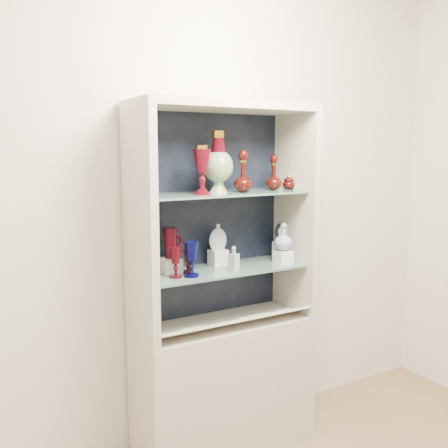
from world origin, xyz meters
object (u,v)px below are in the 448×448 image
cobalt_goblet (191,259)px  ruby_pitcher (170,243)px  ruby_decanter_b (274,171)px  clear_round_decanter (283,237)px  lidded_bowl (289,182)px  flat_flask (218,236)px  clear_square_bottle (234,258)px  pedestal_lamp_left (143,174)px  cameo_medallion (282,232)px  ruby_decanter_a (243,169)px  pedestal_lamp_right (202,170)px  ruby_goblet_tall (176,262)px  enamel_urn (218,162)px  ruby_goblet_small (189,262)px

cobalt_goblet → ruby_pitcher: ruby_pitcher is taller
ruby_decanter_b → clear_round_decanter: bearing=-38.1°
lidded_bowl → flat_flask: lidded_bowl is taller
ruby_decanter_b → clear_square_bottle: (-0.30, -0.05, -0.46)m
pedestal_lamp_left → clear_square_bottle: bearing=-11.2°
pedestal_lamp_left → cameo_medallion: (0.88, 0.02, -0.37)m
ruby_decanter_a → cameo_medallion: 0.53m
ruby_decanter_a → lidded_bowl: ruby_decanter_a is taller
pedestal_lamp_right → flat_flask: 0.44m
ruby_decanter_b → ruby_pitcher: size_ratio=1.32×
ruby_goblet_tall → cobalt_goblet: bearing=-17.8°
ruby_decanter_b → ruby_goblet_tall: size_ratio=1.36×
ruby_pitcher → clear_square_bottle: (0.32, -0.12, -0.10)m
clear_square_bottle → cameo_medallion: 0.43m
enamel_urn → ruby_goblet_small: enamel_urn is taller
flat_flask → ruby_pitcher: bearing=-172.1°
cobalt_goblet → ruby_goblet_small: bearing=74.9°
lidded_bowl → ruby_pitcher: bearing=175.1°
pedestal_lamp_right → ruby_decanter_a: size_ratio=0.98×
ruby_decanter_a → ruby_decanter_b: bearing=10.9°
enamel_urn → lidded_bowl: 0.48m
ruby_decanter_a → ruby_goblet_small: (-0.30, 0.05, -0.49)m
ruby_decanter_b → cameo_medallion: (0.11, 0.06, -0.37)m
ruby_goblet_small → cameo_medallion: (0.65, 0.06, 0.10)m
enamel_urn → clear_round_decanter: (0.41, -0.04, -0.43)m
pedestal_lamp_left → enamel_urn: (0.41, -0.04, 0.05)m
ruby_decanter_a → cobalt_goblet: bearing=-176.6°
cameo_medallion → ruby_goblet_small: bearing=179.4°
cameo_medallion → lidded_bowl: bearing=-95.5°
lidded_bowl → clear_square_bottle: bearing=-172.2°
cameo_medallion → pedestal_lamp_right: bearing=-175.2°
lidded_bowl → clear_round_decanter: bearing=-146.4°
pedestal_lamp_left → ruby_goblet_small: (0.23, -0.03, -0.47)m
pedestal_lamp_right → flat_flask: bearing=38.6°
enamel_urn → ruby_pitcher: bearing=166.4°
ruby_goblet_small → clear_round_decanter: 0.59m
pedestal_lamp_left → lidded_bowl: size_ratio=2.62×
flat_flask → cobalt_goblet: bearing=-144.4°
cobalt_goblet → ruby_goblet_tall: 0.08m
pedestal_lamp_right → clear_round_decanter: bearing=0.7°
ruby_goblet_small → ruby_pitcher: 0.14m
ruby_goblet_tall → ruby_pitcher: size_ratio=0.97×
lidded_bowl → enamel_urn: bearing=179.9°
clear_round_decanter → cameo_medallion: clear_round_decanter is taller
ruby_decanter_b → ruby_goblet_small: 0.71m
lidded_bowl → cobalt_goblet: 0.77m
ruby_goblet_tall → clear_square_bottle: (0.34, -0.01, -0.01)m
pedestal_lamp_right → ruby_decanter_b: size_ratio=1.16×
pedestal_lamp_left → flat_flask: size_ratio=1.45×
enamel_urn → clear_round_decanter: 0.60m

